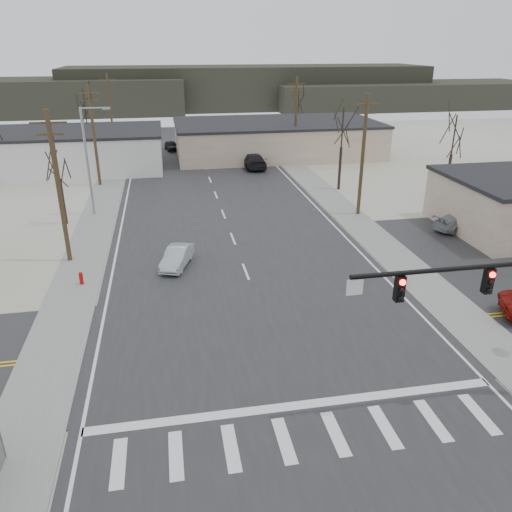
{
  "coord_description": "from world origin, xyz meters",
  "views": [
    {
      "loc": [
        -4.62,
        -20.94,
        13.68
      ],
      "look_at": [
        0.04,
        4.52,
        2.6
      ],
      "focal_mm": 35.0,
      "sensor_mm": 36.0,
      "label": 1
    }
  ],
  "objects_px": {
    "car_far_a": "(253,161)",
    "car_far_b": "(172,146)",
    "fire_hydrant": "(81,278)",
    "car_parked_silver": "(460,222)",
    "traffic_signal_mast": "(510,300)",
    "sedan_crossing": "(177,257)"
  },
  "relations": [
    {
      "from": "traffic_signal_mast",
      "to": "sedan_crossing",
      "type": "xyz_separation_m",
      "value": [
        -12.21,
        15.92,
        -4.0
      ]
    },
    {
      "from": "traffic_signal_mast",
      "to": "car_far_b",
      "type": "height_order",
      "value": "traffic_signal_mast"
    },
    {
      "from": "traffic_signal_mast",
      "to": "fire_hydrant",
      "type": "xyz_separation_m",
      "value": [
        -18.09,
        14.2,
        -4.22
      ]
    },
    {
      "from": "traffic_signal_mast",
      "to": "car_far_a",
      "type": "distance_m",
      "value": 43.18
    },
    {
      "from": "fire_hydrant",
      "to": "sedan_crossing",
      "type": "distance_m",
      "value": 6.13
    },
    {
      "from": "traffic_signal_mast",
      "to": "car_far_b",
      "type": "xyz_separation_m",
      "value": [
        -11.53,
        55.29,
        -4.0
      ]
    },
    {
      "from": "traffic_signal_mast",
      "to": "car_far_b",
      "type": "distance_m",
      "value": 56.62
    },
    {
      "from": "car_far_b",
      "to": "car_far_a",
      "type": "bearing_deg",
      "value": -64.5
    },
    {
      "from": "fire_hydrant",
      "to": "car_parked_silver",
      "type": "height_order",
      "value": "car_parked_silver"
    },
    {
      "from": "car_far_a",
      "to": "fire_hydrant",
      "type": "bearing_deg",
      "value": 59.15
    },
    {
      "from": "car_parked_silver",
      "to": "car_far_a",
      "type": "bearing_deg",
      "value": 11.34
    },
    {
      "from": "sedan_crossing",
      "to": "car_far_a",
      "type": "distance_m",
      "value": 28.81
    },
    {
      "from": "traffic_signal_mast",
      "to": "sedan_crossing",
      "type": "height_order",
      "value": "traffic_signal_mast"
    },
    {
      "from": "car_far_a",
      "to": "car_far_b",
      "type": "relative_size",
      "value": 1.57
    },
    {
      "from": "sedan_crossing",
      "to": "car_far_a",
      "type": "relative_size",
      "value": 0.67
    },
    {
      "from": "traffic_signal_mast",
      "to": "car_parked_silver",
      "type": "distance_m",
      "value": 21.78
    },
    {
      "from": "fire_hydrant",
      "to": "car_far_a",
      "type": "height_order",
      "value": "car_far_a"
    },
    {
      "from": "car_far_b",
      "to": "car_parked_silver",
      "type": "distance_m",
      "value": 42.29
    },
    {
      "from": "fire_hydrant",
      "to": "car_far_b",
      "type": "xyz_separation_m",
      "value": [
        6.56,
        41.09,
        0.22
      ]
    },
    {
      "from": "sedan_crossing",
      "to": "car_far_b",
      "type": "height_order",
      "value": "sedan_crossing"
    },
    {
      "from": "sedan_crossing",
      "to": "traffic_signal_mast",
      "type": "bearing_deg",
      "value": -33.63
    },
    {
      "from": "fire_hydrant",
      "to": "car_parked_silver",
      "type": "relative_size",
      "value": 0.19
    }
  ]
}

